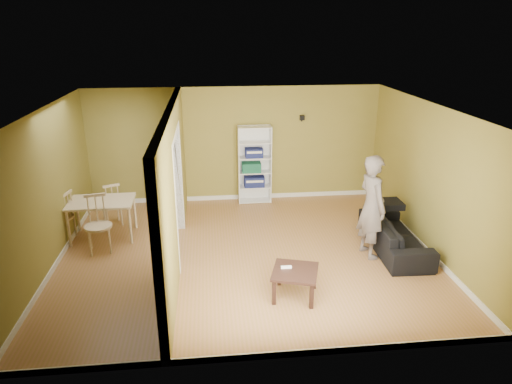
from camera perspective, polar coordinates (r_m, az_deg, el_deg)
room_shell at (r=7.71m, az=-1.32°, el=0.83°), size 6.50×6.50×6.50m
partition at (r=7.71m, az=-10.24°, el=0.50°), size 0.22×5.50×2.60m
wall_speaker at (r=10.34m, az=5.79°, el=9.22°), size 0.10×0.10×0.10m
sofa at (r=8.62m, az=17.03°, el=-4.54°), size 2.02×0.92×0.76m
person at (r=8.02m, az=14.37°, el=-0.73°), size 0.89×0.76×2.15m
bookshelf at (r=10.34m, az=-0.20°, el=3.50°), size 0.74×0.32×1.76m
paper_box_navy_a at (r=10.41m, az=-0.23°, el=1.37°), size 0.45×0.30×0.23m
paper_box_teal at (r=10.30m, az=-0.59°, el=3.12°), size 0.42×0.27×0.22m
paper_box_navy_b at (r=10.21m, az=-0.26°, el=4.94°), size 0.39×0.25×0.20m
coffee_table at (r=6.90m, az=4.91°, el=-10.24°), size 0.65×0.65×0.44m
game_controller at (r=6.92m, az=3.79°, el=-9.35°), size 0.16×0.04×0.03m
dining_table at (r=9.06m, az=-18.77°, el=-1.51°), size 1.19×0.80×0.75m
chair_left at (r=9.33m, az=-23.12°, el=-2.72°), size 0.53×0.53×0.96m
chair_near at (r=8.57m, az=-19.15°, el=-3.88°), size 0.57×0.57×1.05m
chair_far at (r=9.66m, az=-17.62°, el=-1.38°), size 0.56×0.56×0.92m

